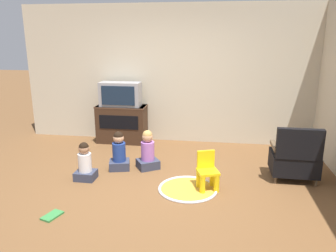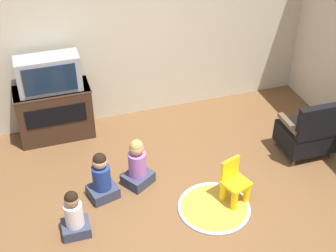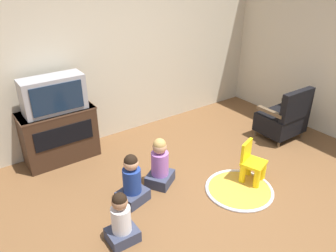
{
  "view_description": "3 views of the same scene",
  "coord_description": "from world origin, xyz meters",
  "px_view_note": "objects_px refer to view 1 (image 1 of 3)",
  "views": [
    {
      "loc": [
        0.84,
        -4.04,
        2.05
      ],
      "look_at": [
        0.1,
        0.9,
        0.67
      ],
      "focal_mm": 35.0,
      "sensor_mm": 36.0,
      "label": 1
    },
    {
      "loc": [
        -1.15,
        -3.34,
        3.78
      ],
      "look_at": [
        0.13,
        0.62,
        0.85
      ],
      "focal_mm": 50.0,
      "sensor_mm": 36.0,
      "label": 2
    },
    {
      "loc": [
        -2.04,
        -2.01,
        2.49
      ],
      "look_at": [
        0.07,
        0.96,
        0.63
      ],
      "focal_mm": 35.0,
      "sensor_mm": 36.0,
      "label": 3
    }
  ],
  "objects_px": {
    "black_armchair": "(295,159)",
    "child_watching_right": "(85,164)",
    "tv_cabinet": "(122,123)",
    "child_watching_left": "(119,153)",
    "yellow_kid_chair": "(207,174)",
    "television": "(120,94)",
    "child_watching_center": "(148,152)",
    "book": "(52,216)"
  },
  "relations": [
    {
      "from": "child_watching_left",
      "to": "child_watching_right",
      "type": "bearing_deg",
      "value": -144.27
    },
    {
      "from": "yellow_kid_chair",
      "to": "book",
      "type": "xyz_separation_m",
      "value": [
        -1.77,
        -1.0,
        -0.21
      ]
    },
    {
      "from": "child_watching_right",
      "to": "child_watching_center",
      "type": "bearing_deg",
      "value": 35.06
    },
    {
      "from": "child_watching_right",
      "to": "child_watching_left",
      "type": "bearing_deg",
      "value": 51.38
    },
    {
      "from": "tv_cabinet",
      "to": "child_watching_right",
      "type": "relative_size",
      "value": 1.7
    },
    {
      "from": "black_armchair",
      "to": "child_watching_center",
      "type": "bearing_deg",
      "value": -2.33
    },
    {
      "from": "television",
      "to": "yellow_kid_chair",
      "type": "distance_m",
      "value": 2.64
    },
    {
      "from": "television",
      "to": "black_armchair",
      "type": "distance_m",
      "value": 3.34
    },
    {
      "from": "yellow_kid_chair",
      "to": "black_armchair",
      "type": "bearing_deg",
      "value": 2.83
    },
    {
      "from": "television",
      "to": "book",
      "type": "xyz_separation_m",
      "value": [
        -0.03,
        -2.84,
        -0.96
      ]
    },
    {
      "from": "black_armchair",
      "to": "child_watching_right",
      "type": "distance_m",
      "value": 3.06
    },
    {
      "from": "black_armchair",
      "to": "child_watching_left",
      "type": "distance_m",
      "value": 2.65
    },
    {
      "from": "black_armchair",
      "to": "tv_cabinet",
      "type": "bearing_deg",
      "value": -24.13
    },
    {
      "from": "child_watching_left",
      "to": "book",
      "type": "relative_size",
      "value": 2.23
    },
    {
      "from": "black_armchair",
      "to": "child_watching_left",
      "type": "relative_size",
      "value": 1.34
    },
    {
      "from": "yellow_kid_chair",
      "to": "child_watching_left",
      "type": "height_order",
      "value": "child_watching_left"
    },
    {
      "from": "yellow_kid_chair",
      "to": "child_watching_left",
      "type": "relative_size",
      "value": 0.86
    },
    {
      "from": "television",
      "to": "yellow_kid_chair",
      "type": "xyz_separation_m",
      "value": [
        1.75,
        -1.84,
        -0.75
      ]
    },
    {
      "from": "television",
      "to": "child_watching_center",
      "type": "xyz_separation_m",
      "value": [
        0.78,
        -1.23,
        -0.7
      ]
    },
    {
      "from": "tv_cabinet",
      "to": "child_watching_right",
      "type": "distance_m",
      "value": 1.82
    },
    {
      "from": "television",
      "to": "yellow_kid_chair",
      "type": "relative_size",
      "value": 1.48
    },
    {
      "from": "tv_cabinet",
      "to": "book",
      "type": "distance_m",
      "value": 2.89
    },
    {
      "from": "yellow_kid_chair",
      "to": "book",
      "type": "distance_m",
      "value": 2.05
    },
    {
      "from": "black_armchair",
      "to": "child_watching_left",
      "type": "xyz_separation_m",
      "value": [
        -2.65,
        0.02,
        -0.06
      ]
    },
    {
      "from": "tv_cabinet",
      "to": "book",
      "type": "xyz_separation_m",
      "value": [
        -0.03,
        -2.87,
        -0.37
      ]
    },
    {
      "from": "child_watching_center",
      "to": "child_watching_left",
      "type": "bearing_deg",
      "value": 159.78
    },
    {
      "from": "black_armchair",
      "to": "child_watching_center",
      "type": "relative_size",
      "value": 1.31
    },
    {
      "from": "child_watching_center",
      "to": "child_watching_right",
      "type": "relative_size",
      "value": 1.1
    },
    {
      "from": "tv_cabinet",
      "to": "child_watching_center",
      "type": "relative_size",
      "value": 1.54
    },
    {
      "from": "black_armchair",
      "to": "child_watching_center",
      "type": "distance_m",
      "value": 2.21
    },
    {
      "from": "black_armchair",
      "to": "child_watching_left",
      "type": "height_order",
      "value": "black_armchair"
    },
    {
      "from": "yellow_kid_chair",
      "to": "child_watching_center",
      "type": "bearing_deg",
      "value": 128.97
    },
    {
      "from": "tv_cabinet",
      "to": "child_watching_left",
      "type": "height_order",
      "value": "tv_cabinet"
    },
    {
      "from": "television",
      "to": "black_armchair",
      "type": "height_order",
      "value": "television"
    },
    {
      "from": "tv_cabinet",
      "to": "black_armchair",
      "type": "height_order",
      "value": "black_armchair"
    },
    {
      "from": "television",
      "to": "book",
      "type": "relative_size",
      "value": 2.81
    },
    {
      "from": "television",
      "to": "child_watching_center",
      "type": "height_order",
      "value": "television"
    },
    {
      "from": "yellow_kid_chair",
      "to": "book",
      "type": "height_order",
      "value": "yellow_kid_chair"
    },
    {
      "from": "child_watching_left",
      "to": "book",
      "type": "distance_m",
      "value": 1.58
    },
    {
      "from": "black_armchair",
      "to": "book",
      "type": "relative_size",
      "value": 2.98
    },
    {
      "from": "child_watching_left",
      "to": "child_watching_right",
      "type": "distance_m",
      "value": 0.59
    },
    {
      "from": "yellow_kid_chair",
      "to": "book",
      "type": "bearing_deg",
      "value": -169.4
    }
  ]
}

